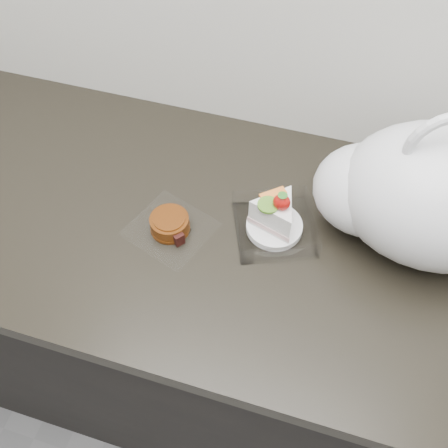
# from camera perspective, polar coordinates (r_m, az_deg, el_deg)

# --- Properties ---
(counter) EXTENTS (2.04, 0.64, 0.90)m
(counter) POSITION_cam_1_polar(r_m,az_deg,el_deg) (1.37, 1.03, -11.62)
(counter) COLOR black
(counter) RESTS_ON ground
(cake_tray) EXTENTS (0.20, 0.20, 0.12)m
(cake_tray) POSITION_cam_1_polar(r_m,az_deg,el_deg) (0.96, 5.85, 0.43)
(cake_tray) COLOR white
(cake_tray) RESTS_ON counter
(mooncake_wrap) EXTENTS (0.19, 0.18, 0.04)m
(mooncake_wrap) POSITION_cam_1_polar(r_m,az_deg,el_deg) (0.98, -6.17, -0.12)
(mooncake_wrap) COLOR white
(mooncake_wrap) RESTS_ON counter
(plastic_bag) EXTENTS (0.42, 0.31, 0.32)m
(plastic_bag) POSITION_cam_1_polar(r_m,az_deg,el_deg) (0.94, 21.79, 3.14)
(plastic_bag) COLOR silver
(plastic_bag) RESTS_ON counter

